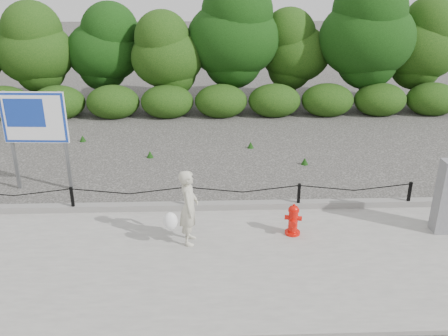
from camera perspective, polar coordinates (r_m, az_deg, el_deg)
ground at (r=10.70m, az=-4.48°, el=-5.43°), size 90.00×90.00×0.00m
sidewalk at (r=8.96m, az=-4.96°, el=-11.20°), size 14.00×4.00×0.08m
curb at (r=10.67m, az=-4.49°, el=-4.59°), size 14.00×0.22×0.14m
chain_barrier at (r=10.49m, az=-4.55°, el=-3.22°), size 10.06×0.06×0.60m
treeline at (r=18.54m, az=-0.05°, el=14.93°), size 20.23×3.62×4.90m
fire_hydrant at (r=9.66m, az=8.32°, el=-6.21°), size 0.37×0.38×0.66m
pedestrian at (r=9.11m, az=-4.39°, el=-4.85°), size 0.68×0.57×1.52m
advertising_sign at (r=12.03m, az=-21.85°, el=5.15°), size 1.54×0.20×2.46m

